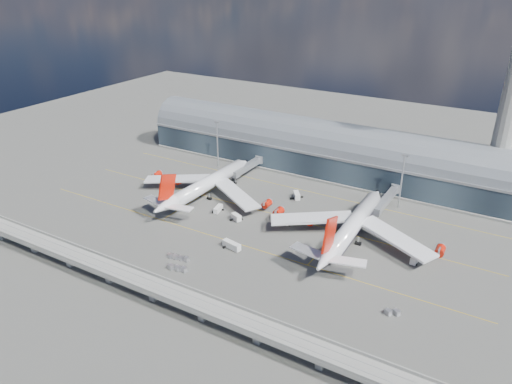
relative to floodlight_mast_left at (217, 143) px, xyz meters
The scene contains 19 objects.
ground 75.57m from the floodlight_mast_left, 47.73° to the right, with size 500.00×500.00×0.00m, color #474744.
taxi_lines 61.38m from the floodlight_mast_left, 33.34° to the right, with size 200.00×80.12×0.01m.
terminal 55.08m from the floodlight_mast_left, 24.69° to the left, with size 200.00×30.00×28.00m.
guideway 121.12m from the floodlight_mast_left, 65.56° to the right, with size 220.00×8.50×7.20m.
floodlight_mast_left is the anchor object (origin of this frame).
floodlight_mast_right 100.00m from the floodlight_mast_left, ahead, with size 3.00×0.70×25.70m.
airliner_left 40.24m from the floodlight_mast_left, 63.85° to the right, with size 68.50×71.92×21.96m.
airliner_right 100.39m from the floodlight_mast_left, 22.93° to the right, with size 71.03×74.23×23.56m.
jet_bridge_left 22.70m from the floodlight_mast_left, ahead, with size 4.40×28.00×7.25m.
jet_bridge_right 96.06m from the floodlight_mast_left, ahead, with size 4.40×32.00×7.25m.
service_truck_0 56.93m from the floodlight_mast_left, 55.42° to the right, with size 3.38×6.68×2.65m.
service_truck_1 66.12m from the floodlight_mast_left, 48.46° to the right, with size 5.58×4.26×2.94m.
service_truck_2 89.04m from the floodlight_mast_left, 51.96° to the right, with size 8.46×3.92×2.96m.
service_truck_3 126.73m from the floodlight_mast_left, 19.89° to the right, with size 2.70×5.86×2.76m.
service_truck_4 76.57m from the floodlight_mast_left, 31.82° to the right, with size 3.00×4.77×2.56m.
service_truck_5 59.04m from the floodlight_mast_left, 15.36° to the right, with size 5.71×6.58×3.07m.
cargo_train_0 103.75m from the floodlight_mast_left, 63.67° to the right, with size 8.02×3.18×1.76m.
cargo_train_1 96.49m from the floodlight_mast_left, 64.47° to the right, with size 9.49×3.04×1.56m.
cargo_train_2 143.57m from the floodlight_mast_left, 32.68° to the right, with size 5.16×3.84×1.70m.
Camera 1 is at (98.31, -154.28, 101.42)m, focal length 35.00 mm.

